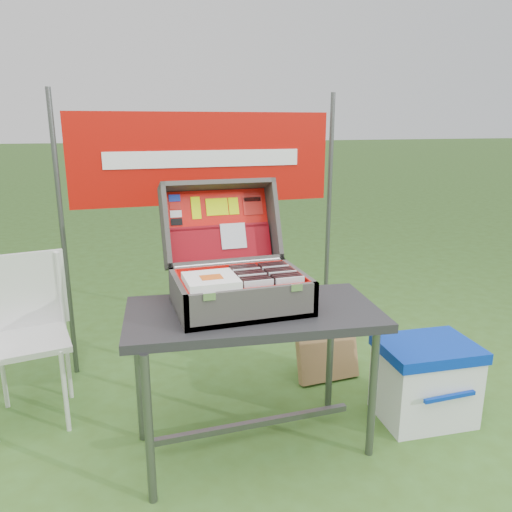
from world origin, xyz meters
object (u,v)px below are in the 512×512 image
object	(u,v)px
suitcase	(236,250)
chair	(28,344)
table	(253,380)
cardboard_box	(327,347)
cooler	(425,381)

from	to	relation	value
suitcase	chair	bearing A→B (deg)	154.04
table	suitcase	size ratio (longest dim) A/B	1.95
suitcase	cardboard_box	size ratio (longest dim) A/B	1.45
cardboard_box	cooler	bearing A→B (deg)	-62.96
suitcase	cardboard_box	xyz separation A→B (m)	(0.67, 0.41, -0.76)
table	suitcase	bearing A→B (deg)	123.07
cooler	chair	world-z (taller)	chair
table	suitcase	world-z (taller)	suitcase
table	suitcase	xyz separation A→B (m)	(-0.05, 0.10, 0.61)
table	chair	world-z (taller)	chair
cooler	cardboard_box	world-z (taller)	cooler
table	cardboard_box	xyz separation A→B (m)	(0.62, 0.51, -0.15)
suitcase	cooler	distance (m)	1.24
chair	cardboard_box	world-z (taller)	chair
table	cardboard_box	world-z (taller)	table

